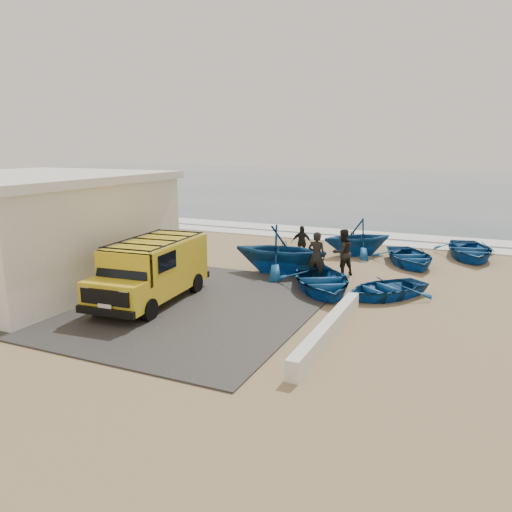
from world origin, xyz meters
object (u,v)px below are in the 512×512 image
(van, at_px, (152,269))
(boat_far_right, at_px, (469,250))
(fisherman_middle, at_px, (342,252))
(fisherman_back, at_px, (301,243))
(boat_far_left, at_px, (357,237))
(fisherman_front, at_px, (317,256))
(boat_near_right, at_px, (385,288))
(boat_mid_right, at_px, (409,257))
(boat_near_left, at_px, (321,281))
(parapet, at_px, (328,330))
(building, at_px, (30,229))
(boat_mid_left, at_px, (280,250))

(van, relative_size, boat_far_right, 1.27)
(fisherman_middle, distance_m, fisherman_back, 3.33)
(van, bearing_deg, boat_far_left, 60.85)
(boat_far_left, xyz_separation_m, fisherman_front, (-0.44, -5.28, 0.07))
(van, xyz_separation_m, boat_near_right, (7.34, 3.84, -0.84))
(boat_far_left, height_order, fisherman_front, fisherman_front)
(fisherman_front, bearing_deg, boat_mid_right, -127.41)
(boat_near_left, distance_m, boat_far_right, 9.67)
(parapet, height_order, boat_far_right, boat_far_right)
(fisherman_back, bearing_deg, building, -150.21)
(van, xyz_separation_m, boat_mid_right, (7.45, 9.33, -0.79))
(boat_far_right, bearing_deg, boat_near_left, -132.10)
(building, height_order, fisherman_middle, building)
(boat_far_right, xyz_separation_m, fisherman_front, (-5.57, -6.78, 0.56))
(boat_near_right, height_order, fisherman_back, fisherman_back)
(fisherman_front, distance_m, fisherman_back, 3.73)
(van, bearing_deg, boat_far_right, 45.72)
(boat_far_right, relative_size, fisherman_back, 2.55)
(boat_mid_right, relative_size, boat_far_left, 1.10)
(van, bearing_deg, boat_near_left, 30.96)
(boat_mid_left, xyz_separation_m, boat_far_right, (7.30, 6.42, -0.61))
(van, distance_m, fisherman_front, 6.74)
(boat_mid_right, height_order, fisherman_front, fisherman_front)
(fisherman_back, bearing_deg, boat_mid_right, -4.12)
(boat_mid_left, bearing_deg, van, 148.83)
(boat_near_left, bearing_deg, fisherman_middle, 58.89)
(boat_mid_right, xyz_separation_m, fisherman_back, (-4.91, -0.90, 0.42))
(boat_mid_left, xyz_separation_m, fisherman_middle, (2.50, 0.79, -0.05))
(building, distance_m, boat_far_right, 19.78)
(boat_mid_right, bearing_deg, parapet, -120.35)
(building, height_order, boat_far_left, building)
(boat_near_left, xyz_separation_m, boat_near_right, (2.32, 0.25, -0.08))
(building, distance_m, fisherman_middle, 12.66)
(parapet, relative_size, fisherman_middle, 3.04)
(boat_near_left, height_order, boat_far_right, boat_far_right)
(boat_far_right, bearing_deg, building, -155.14)
(building, distance_m, boat_near_left, 11.58)
(boat_near_right, bearing_deg, fisherman_middle, 170.08)
(boat_mid_left, bearing_deg, fisherman_middle, -78.42)
(building, relative_size, boat_near_right, 2.81)
(boat_near_left, xyz_separation_m, boat_mid_right, (2.43, 5.74, -0.03))
(boat_far_right, distance_m, fisherman_front, 8.79)
(boat_near_left, relative_size, boat_mid_right, 1.07)
(boat_near_right, distance_m, fisherman_back, 6.66)
(boat_near_right, distance_m, fisherman_middle, 3.40)
(van, bearing_deg, boat_near_right, 23.00)
(fisherman_middle, bearing_deg, boat_mid_right, -176.39)
(boat_mid_right, relative_size, fisherman_front, 1.95)
(building, bearing_deg, fisherman_back, 44.35)
(parapet, bearing_deg, fisherman_front, 110.70)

